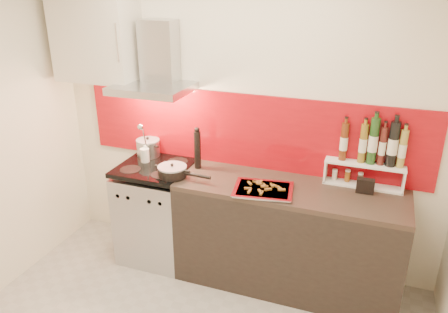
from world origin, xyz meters
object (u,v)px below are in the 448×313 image
at_px(counter, 287,237).
at_px(pepper_mill, 197,148).
at_px(baking_tray, 263,189).
at_px(range_stove, 157,213).
at_px(saute_pan, 173,171).
at_px(stock_pot, 148,148).

distance_m(counter, pepper_mill, 1.05).
height_order(pepper_mill, baking_tray, pepper_mill).
relative_size(range_stove, saute_pan, 1.96).
bearing_deg(saute_pan, pepper_mill, 65.05).
xyz_separation_m(counter, baking_tray, (-0.18, -0.14, 0.47)).
bearing_deg(range_stove, stock_pot, 130.49).
distance_m(stock_pot, saute_pan, 0.52).
distance_m(saute_pan, baking_tray, 0.76).
height_order(stock_pot, saute_pan, stock_pot).
height_order(range_stove, counter, range_stove).
height_order(counter, saute_pan, saute_pan).
distance_m(counter, saute_pan, 1.08).
xyz_separation_m(range_stove, stock_pot, (-0.16, 0.18, 0.55)).
distance_m(stock_pot, baking_tray, 1.22).
bearing_deg(range_stove, counter, 0.23).
bearing_deg(stock_pot, baking_tray, -15.00).
xyz_separation_m(saute_pan, pepper_mill, (0.11, 0.24, 0.13)).
height_order(range_stove, baking_tray, baking_tray).
bearing_deg(baking_tray, saute_pan, -179.57).
xyz_separation_m(pepper_mill, baking_tray, (0.65, -0.24, -0.16)).
bearing_deg(range_stove, pepper_mill, 16.36).
bearing_deg(baking_tray, range_stove, 172.65).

